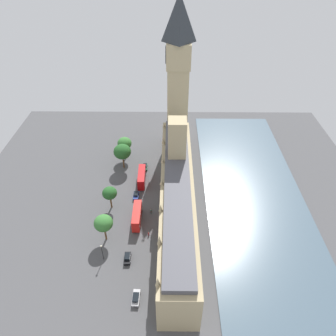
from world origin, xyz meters
TOP-DOWN VIEW (x-y plane):
  - ground_plane at (0.00, 0.00)m, footprint 145.69×145.69m
  - river_thames at (-29.83, 0.00)m, footprint 34.91×131.12m
  - parliament_building at (-1.99, -1.08)m, footprint 10.57×75.69m
  - clock_tower at (-2.57, -43.35)m, footprint 9.29×9.29m
  - car_dark_green_midblock at (10.25, -25.32)m, footprint 1.87×4.16m
  - double_decker_bus_trailing at (10.85, -16.85)m, footprint 2.82×10.55m
  - car_blue_by_river_gate at (12.36, -8.80)m, footprint 1.94×4.12m
  - double_decker_bus_leading at (10.92, 2.73)m, footprint 2.65×10.50m
  - car_black_under_trees at (12.46, 17.67)m, footprint 2.02×4.26m
  - car_silver_kerbside at (8.88, 29.88)m, footprint 2.06×4.61m
  - pedestrian_corner at (6.57, -1.06)m, footprint 0.51×0.62m
  - pedestrian_near_tower at (6.81, 8.64)m, footprint 0.57×0.64m
  - plane_tree_opposite_hall at (18.72, -32.31)m, footprint 5.68×5.68m
  - plane_tree_far_end at (19.92, 10.12)m, footprint 5.69×5.69m
  - plane_tree_slot_10 at (18.80, -26.02)m, footprint 6.75×6.75m
  - plane_tree_slot_11 at (20.33, -3.66)m, footprint 4.93×4.93m
  - street_lamp_slot_12 at (19.45, 17.55)m, footprint 0.56×0.56m

SIDE VIEW (x-z plane):
  - ground_plane at x=0.00m, z-range 0.00..0.00m
  - river_thames at x=-29.83m, z-range 0.00..0.25m
  - pedestrian_near_tower at x=6.81m, z-range -0.08..1.43m
  - pedestrian_corner at x=6.57m, z-range -0.09..1.61m
  - car_dark_green_midblock at x=10.25m, z-range 0.01..1.75m
  - car_blue_by_river_gate at x=12.36m, z-range 0.02..1.76m
  - car_black_under_trees at x=12.46m, z-range 0.02..1.76m
  - car_silver_kerbside at x=8.88m, z-range 0.02..1.76m
  - double_decker_bus_trailing at x=10.85m, z-range 0.26..5.01m
  - double_decker_bus_leading at x=10.92m, z-range 0.26..5.01m
  - street_lamp_slot_12 at x=19.45m, z-range 1.25..7.58m
  - plane_tree_slot_11 at x=20.33m, z-range 2.19..10.89m
  - plane_tree_far_end at x=19.92m, z-range 2.38..12.09m
  - plane_tree_opposite_hall at x=18.72m, z-range 2.43..12.22m
  - plane_tree_slot_10 at x=18.80m, z-range 2.39..12.97m
  - parliament_building at x=-1.99m, z-range -6.26..22.44m
  - clock_tower at x=-2.57m, z-range 1.08..61.77m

